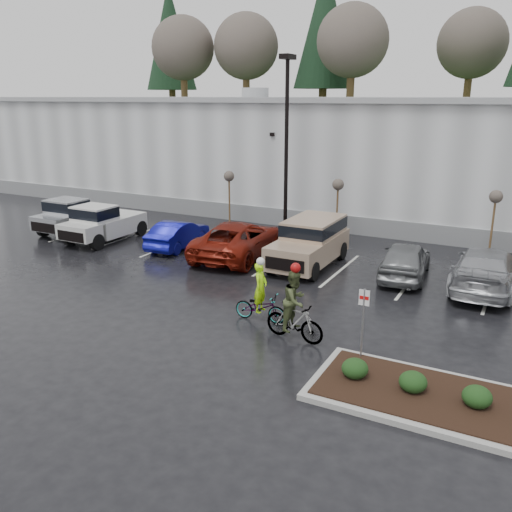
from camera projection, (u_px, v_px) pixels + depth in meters
The scene contains 22 objects.
ground at pixel (241, 338), 16.92m from camera, with size 120.00×120.00×0.00m, color black.
warehouse at pixel (408, 155), 34.56m from camera, with size 60.50×15.50×7.20m.
wooded_ridge at pixel (459, 140), 54.29m from camera, with size 80.00×25.00×6.00m, color #24401A.
lamppost at pixel (287, 129), 27.28m from camera, with size 0.50×1.00×9.22m.
sapling_west at pixel (229, 179), 30.75m from camera, with size 0.60×0.60×3.20m.
sapling_mid at pixel (338, 188), 27.86m from camera, with size 0.60×0.60×3.20m.
sapling_east at pixel (496, 200), 24.52m from camera, with size 0.60×0.60×3.20m.
curb_island at pixel (475, 409), 12.94m from camera, with size 8.00×3.00×0.15m, color gray.
mulch_bed at pixel (476, 406), 12.91m from camera, with size 7.60×2.60×0.04m, color black.
shrub_a at pixel (355, 368), 14.18m from camera, with size 0.70×0.70×0.52m, color black.
shrub_b at pixel (413, 382), 13.51m from camera, with size 0.70×0.70×0.52m, color black.
shrub_c at pixel (477, 397), 12.84m from camera, with size 0.70×0.70×0.52m, color black.
fire_lane_sign at pixel (363, 316), 15.00m from camera, with size 0.30×0.05×2.20m.
pickup_silver at pixel (80, 214), 30.04m from camera, with size 2.10×5.20×1.96m, color #AAADB2, non-canonical shape.
pickup_white at pixel (108, 221), 28.28m from camera, with size 2.10×5.20×1.96m, color beige, non-canonical shape.
car_blue at pixel (178, 234), 26.86m from camera, with size 1.44×4.13×1.36m, color #0C0E86.
car_red at pixel (238, 239), 25.29m from camera, with size 2.79×6.04×1.68m, color maroon.
suv_tan at pixel (309, 243), 23.83m from camera, with size 2.20×5.10×2.06m, color tan, non-canonical shape.
car_grey at pixel (405, 260), 22.40m from camera, with size 1.80×4.49×1.53m, color slate.
car_far_silver at pixel (486, 269), 21.02m from camera, with size 2.32×5.70×1.65m, color #A1A4A9.
cyclist_hivis at pixel (260, 301), 18.03m from camera, with size 1.86×0.71×2.22m.
cyclist_olive at pixel (295, 313), 16.56m from camera, with size 1.97×0.97×2.50m.
Camera 1 is at (7.63, -13.50, 7.26)m, focal length 38.00 mm.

